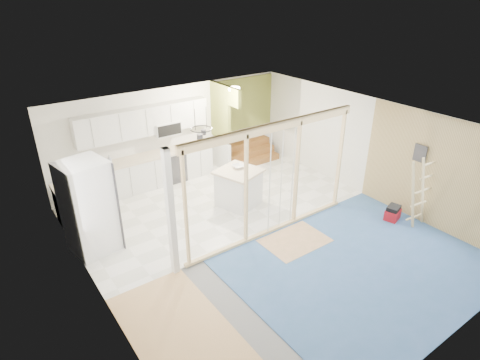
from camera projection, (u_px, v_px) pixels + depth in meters
room at (261, 184)px, 8.38m from camera, size 7.01×8.01×2.61m
floor_overlays at (261, 234)px, 9.03m from camera, size 7.00×8.00×0.03m
stud_frame at (251, 174)px, 8.10m from camera, size 4.66×0.14×2.60m
base_cabinets at (131, 182)px, 10.36m from camera, size 4.45×2.24×0.93m
upper_cabinets at (146, 122)px, 10.49m from camera, size 3.60×0.41×0.85m
green_partition at (239, 134)px, 12.27m from camera, size 2.25×1.51×2.60m
pot_rack at (201, 131)px, 9.29m from camera, size 0.52×0.52×0.72m
sheathing_panel at (443, 176)px, 8.74m from camera, size 0.02×4.00×2.60m
electrical_panel at (420, 153)px, 8.99m from camera, size 0.04×0.30×0.40m
ceiling_light at (234, 89)px, 10.75m from camera, size 0.32×0.32×0.08m
fridge at (89, 208)px, 8.09m from camera, size 1.01×0.98×2.01m
island at (239, 188)px, 10.03m from camera, size 1.23×1.23×0.96m
bowl at (238, 166)px, 9.95m from camera, size 0.33×0.33×0.07m
soap_bottle_a at (110, 161)px, 10.06m from camera, size 0.12×0.12×0.30m
soap_bottle_b at (201, 140)px, 11.55m from camera, size 0.11×0.11×0.20m
toolbox at (393, 213)px, 9.51m from camera, size 0.45×0.39×0.37m
ladder at (419, 193)px, 8.96m from camera, size 0.90×0.16×1.70m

